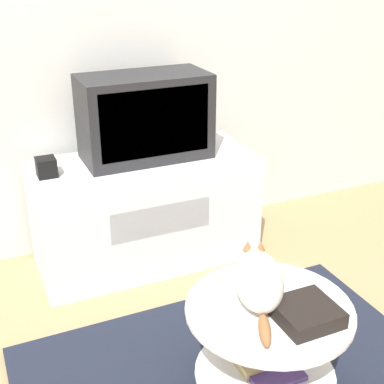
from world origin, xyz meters
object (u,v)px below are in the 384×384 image
Objects in this scene: tv at (145,117)px; speaker at (46,167)px; dvd_box at (306,313)px; cat at (258,279)px.

tv is 0.55m from speaker.
dvd_box is (0.11, -1.29, -0.35)m from tv.
speaker is (-0.52, -0.05, -0.17)m from tv.
tv is at bearing 94.74° from dvd_box.
tv is 1.26× the size of cat.
tv reaches higher than cat.
tv is 1.34m from dvd_box.
dvd_box is 0.21m from cat.
speaker is 1.19m from cat.
speaker is at bearing 116.76° from dvd_box.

